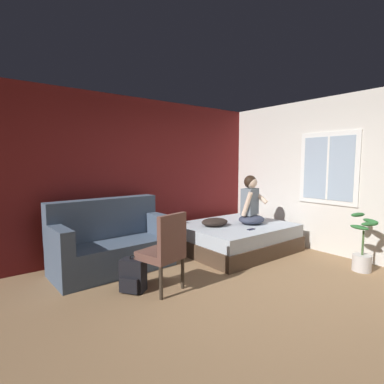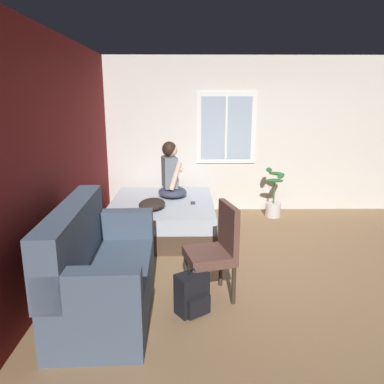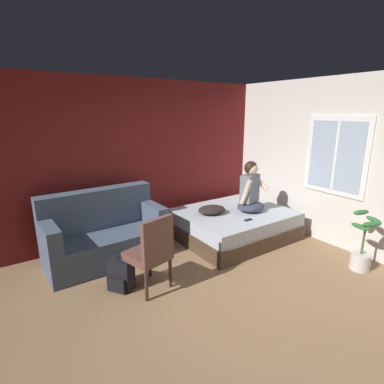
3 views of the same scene
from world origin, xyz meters
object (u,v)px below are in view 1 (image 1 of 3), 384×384
(bed, at_px, (236,237))
(person_seated, at_px, (251,204))
(throw_pillow, at_px, (215,222))
(potted_plant, at_px, (363,251))
(side_chair, at_px, (165,249))
(couch, at_px, (111,243))
(cell_phone, at_px, (251,229))
(backpack, at_px, (133,276))

(bed, distance_m, person_seated, 0.66)
(throw_pillow, relative_size, potted_plant, 0.56)
(throw_pillow, bearing_deg, side_chair, -152.96)
(couch, bearing_deg, bed, -12.14)
(throw_pillow, relative_size, cell_phone, 3.33)
(side_chair, bearing_deg, backpack, 142.44)
(side_chair, bearing_deg, potted_plant, -24.24)
(throw_pillow, height_order, potted_plant, potted_plant)
(bed, height_order, throw_pillow, throw_pillow)
(bed, bearing_deg, backpack, -169.26)
(couch, relative_size, person_seated, 1.97)
(throw_pillow, bearing_deg, potted_plant, -60.54)
(side_chair, height_order, potted_plant, side_chair)
(throw_pillow, distance_m, cell_phone, 0.65)
(backpack, height_order, throw_pillow, throw_pillow)
(potted_plant, bearing_deg, bed, 110.58)
(couch, relative_size, backpack, 3.77)
(person_seated, bearing_deg, cell_phone, -137.48)
(throw_pillow, xyz_separation_m, cell_phone, (0.29, -0.58, -0.07))
(bed, distance_m, side_chair, 2.09)
(bed, bearing_deg, cell_phone, -105.32)
(backpack, distance_m, potted_plant, 3.30)
(backpack, xyz_separation_m, potted_plant, (2.97, -1.44, 0.11))
(couch, bearing_deg, side_chair, -79.50)
(throw_pillow, bearing_deg, bed, -15.12)
(side_chair, distance_m, backpack, 0.52)
(backpack, height_order, potted_plant, potted_plant)
(throw_pillow, height_order, cell_phone, throw_pillow)
(bed, relative_size, throw_pillow, 3.98)
(side_chair, xyz_separation_m, throw_pillow, (1.54, 0.78, 0.02))
(bed, distance_m, couch, 2.22)
(bed, relative_size, cell_phone, 13.26)
(throw_pillow, bearing_deg, couch, 168.58)
(couch, relative_size, throw_pillow, 3.60)
(side_chair, height_order, throw_pillow, side_chair)
(couch, bearing_deg, throw_pillow, -11.42)
(person_seated, height_order, backpack, person_seated)
(person_seated, relative_size, throw_pillow, 1.82)
(couch, xyz_separation_m, cell_phone, (2.04, -0.93, 0.09))
(backpack, distance_m, cell_phone, 2.16)
(cell_phone, bearing_deg, person_seated, -47.84)
(backpack, bearing_deg, person_seated, 6.80)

